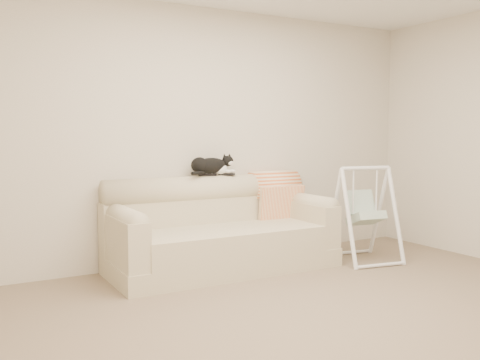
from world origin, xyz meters
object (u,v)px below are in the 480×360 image
at_px(sofa, 220,233).
at_px(remote_b, 227,174).
at_px(remote_a, 207,174).
at_px(tuxedo_cat, 211,165).
at_px(baby_swing, 364,214).

height_order(sofa, remote_b, remote_b).
bearing_deg(remote_a, sofa, -88.01).
height_order(remote_b, tuxedo_cat, tuxedo_cat).
bearing_deg(tuxedo_cat, remote_a, 161.76).
xyz_separation_m(remote_b, tuxedo_cat, (-0.17, 0.01, 0.09)).
bearing_deg(sofa, remote_a, 91.99).
xyz_separation_m(remote_a, tuxedo_cat, (0.04, -0.01, 0.09)).
bearing_deg(tuxedo_cat, baby_swing, -26.07).
bearing_deg(baby_swing, tuxedo_cat, 153.93).
xyz_separation_m(remote_a, baby_swing, (1.46, -0.71, -0.41)).
bearing_deg(remote_a, remote_b, -7.06).
height_order(remote_a, baby_swing, baby_swing).
relative_size(sofa, tuxedo_cat, 4.06).
relative_size(sofa, remote_b, 12.66).
relative_size(tuxedo_cat, baby_swing, 0.54).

